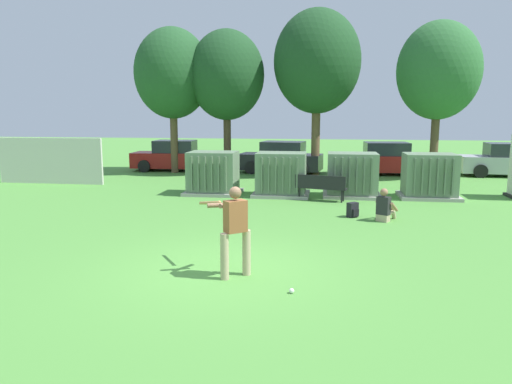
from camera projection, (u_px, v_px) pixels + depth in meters
name	position (u px, v px, depth m)	size (l,w,h in m)	color
ground_plane	(225.00, 270.00, 9.59)	(96.00, 96.00, 0.00)	#51933D
fence_panel	(50.00, 161.00, 21.10)	(4.80, 0.12, 2.00)	beige
transformer_west	(213.00, 173.00, 18.42)	(2.10, 1.70, 1.62)	#9E9B93
transformer_mid_west	(281.00, 175.00, 18.03)	(2.10, 1.70, 1.62)	#9E9B93
transformer_mid_east	(352.00, 175.00, 17.87)	(2.10, 1.70, 1.62)	#9E9B93
transformer_east	(429.00, 176.00, 17.56)	(2.10, 1.70, 1.62)	#9E9B93
park_bench	(321.00, 186.00, 16.99)	(1.84, 0.82, 0.92)	black
batter	(234.00, 226.00, 9.07)	(1.25, 1.38, 1.74)	tan
sports_ball	(292.00, 291.00, 8.34)	(0.09, 0.09, 0.09)	white
seated_spectator	(385.00, 208.00, 13.88)	(0.68, 0.78, 0.96)	tan
backpack	(353.00, 210.00, 14.40)	(0.38, 0.38, 0.44)	black
tree_left	(172.00, 74.00, 24.37)	(3.83, 3.83, 7.32)	brown
tree_center_left	(227.00, 75.00, 23.97)	(3.74, 3.74, 7.15)	#4C3828
tree_center_right	(317.00, 62.00, 23.23)	(4.19, 4.19, 8.00)	brown
tree_right	(439.00, 71.00, 22.33)	(3.80, 3.80, 7.27)	brown
parked_car_leftmost	(173.00, 157.00, 25.87)	(4.29, 2.09, 1.62)	maroon
parked_car_left_of_center	(281.00, 158.00, 24.85)	(4.40, 2.36, 1.62)	black
parked_car_right_of_center	(384.00, 160.00, 24.18)	(4.30, 2.12, 1.62)	maroon
parked_car_rightmost	(506.00, 161.00, 23.52)	(4.29, 2.11, 1.62)	#B2B2B7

